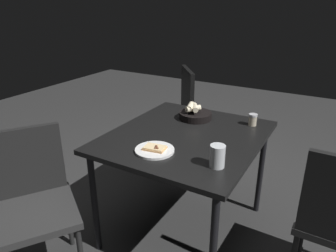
{
  "coord_description": "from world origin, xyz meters",
  "views": [
    {
      "loc": [
        1.65,
        0.82,
        1.54
      ],
      "look_at": [
        0.08,
        -0.09,
        0.8
      ],
      "focal_mm": 33.67,
      "sensor_mm": 36.0,
      "label": 1
    }
  ],
  "objects_px": {
    "bread_basket": "(195,114)",
    "chair_far": "(31,196)",
    "chair_near": "(175,114)",
    "pizza_plate": "(155,150)",
    "pepper_shaker": "(253,120)",
    "dining_table": "(186,144)",
    "beer_glass": "(217,157)"
  },
  "relations": [
    {
      "from": "chair_far",
      "to": "beer_glass",
      "type": "bearing_deg",
      "value": 116.4
    },
    {
      "from": "pizza_plate",
      "to": "chair_near",
      "type": "xyz_separation_m",
      "value": [
        -1.1,
        -0.47,
        -0.22
      ]
    },
    {
      "from": "pizza_plate",
      "to": "chair_near",
      "type": "height_order",
      "value": "chair_near"
    },
    {
      "from": "dining_table",
      "to": "pepper_shaker",
      "type": "height_order",
      "value": "pepper_shaker"
    },
    {
      "from": "pizza_plate",
      "to": "pepper_shaker",
      "type": "relative_size",
      "value": 2.8
    },
    {
      "from": "pepper_shaker",
      "to": "chair_near",
      "type": "distance_m",
      "value": 0.97
    },
    {
      "from": "pizza_plate",
      "to": "chair_far",
      "type": "distance_m",
      "value": 0.74
    },
    {
      "from": "pepper_shaker",
      "to": "pizza_plate",
      "type": "bearing_deg",
      "value": -28.63
    },
    {
      "from": "dining_table",
      "to": "pepper_shaker",
      "type": "xyz_separation_m",
      "value": [
        -0.37,
        0.32,
        0.1
      ]
    },
    {
      "from": "chair_near",
      "to": "bread_basket",
      "type": "bearing_deg",
      "value": 40.37
    },
    {
      "from": "bread_basket",
      "to": "chair_far",
      "type": "xyz_separation_m",
      "value": [
        1.02,
        -0.52,
        -0.26
      ]
    },
    {
      "from": "dining_table",
      "to": "pizza_plate",
      "type": "relative_size",
      "value": 4.63
    },
    {
      "from": "chair_near",
      "to": "pizza_plate",
      "type": "bearing_deg",
      "value": 23.01
    },
    {
      "from": "chair_near",
      "to": "beer_glass",
      "type": "bearing_deg",
      "value": 37.59
    },
    {
      "from": "pizza_plate",
      "to": "chair_near",
      "type": "bearing_deg",
      "value": -156.99
    },
    {
      "from": "beer_glass",
      "to": "chair_near",
      "type": "height_order",
      "value": "chair_near"
    },
    {
      "from": "chair_near",
      "to": "chair_far",
      "type": "height_order",
      "value": "chair_near"
    },
    {
      "from": "dining_table",
      "to": "pepper_shaker",
      "type": "distance_m",
      "value": 0.5
    },
    {
      "from": "dining_table",
      "to": "pizza_plate",
      "type": "height_order",
      "value": "pizza_plate"
    },
    {
      "from": "chair_far",
      "to": "bread_basket",
      "type": "bearing_deg",
      "value": 153.27
    },
    {
      "from": "dining_table",
      "to": "chair_far",
      "type": "relative_size",
      "value": 1.19
    },
    {
      "from": "bread_basket",
      "to": "chair_far",
      "type": "distance_m",
      "value": 1.18
    },
    {
      "from": "bread_basket",
      "to": "beer_glass",
      "type": "height_order",
      "value": "beer_glass"
    },
    {
      "from": "pepper_shaker",
      "to": "dining_table",
      "type": "bearing_deg",
      "value": -40.9
    },
    {
      "from": "dining_table",
      "to": "beer_glass",
      "type": "bearing_deg",
      "value": 48.27
    },
    {
      "from": "pizza_plate",
      "to": "bread_basket",
      "type": "xyz_separation_m",
      "value": [
        -0.58,
        -0.03,
        0.02
      ]
    },
    {
      "from": "pepper_shaker",
      "to": "bread_basket",
      "type": "bearing_deg",
      "value": -77.78
    },
    {
      "from": "dining_table",
      "to": "pepper_shaker",
      "type": "relative_size",
      "value": 12.97
    },
    {
      "from": "bread_basket",
      "to": "dining_table",
      "type": "bearing_deg",
      "value": 14.83
    },
    {
      "from": "pizza_plate",
      "to": "beer_glass",
      "type": "relative_size",
      "value": 1.88
    },
    {
      "from": "pizza_plate",
      "to": "chair_far",
      "type": "xyz_separation_m",
      "value": [
        0.44,
        -0.54,
        -0.23
      ]
    },
    {
      "from": "chair_near",
      "to": "chair_far",
      "type": "xyz_separation_m",
      "value": [
        1.54,
        -0.08,
        -0.02
      ]
    }
  ]
}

